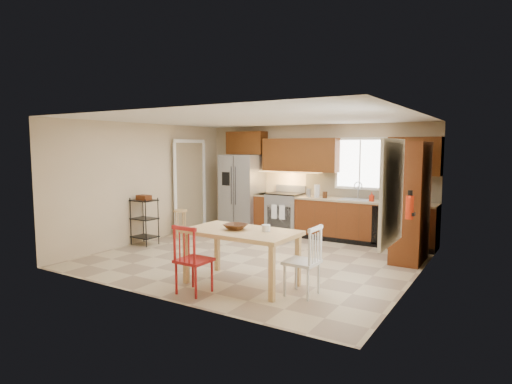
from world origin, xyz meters
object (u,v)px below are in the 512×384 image
Objects in this scene: refrigerator at (242,192)px; pantry at (411,202)px; chair_white at (302,261)px; table_bowl at (236,230)px; soap_bottle at (372,197)px; table_jar at (266,230)px; dining_table at (241,258)px; chair_red at (194,259)px; range_stove at (285,214)px; fire_extinguisher at (410,207)px; bar_stool at (181,224)px; utility_cart at (145,221)px.

refrigerator is 0.87× the size of pantry.
table_bowl is (-1.05, -0.05, 0.32)m from chair_white.
pantry reaches higher than refrigerator.
soap_bottle is 1.32× the size of table_jar.
chair_red is at bearing -117.68° from dining_table.
range_stove is 4.14m from chair_white.
table_jar is (2.67, -3.44, -0.08)m from refrigerator.
fire_extinguisher is 0.38× the size of chair_red.
refrigerator is 12.59× the size of table_jar.
refrigerator reaches higher than chair_white.
chair_white is 1.53× the size of bar_stool.
dining_table is 11.25× the size of table_jar.
utility_cart is (-4.93, -1.52, -0.56)m from pantry.
dining_table is at bearing -142.05° from fire_extinguisher.
table_bowl is 3.23m from utility_cart.
refrigerator is at bearing 123.81° from dining_table.
utility_cart reaches higher than range_stove.
pantry is 2.16× the size of utility_cart.
chair_red is (1.97, -4.19, -0.43)m from refrigerator.
utility_cart reaches higher than bar_stool.
pantry is at bearing 59.96° from table_jar.
chair_red is (-0.35, -0.65, 0.08)m from dining_table.
refrigerator is 1.98× the size of range_stove.
utility_cart is at bearing 161.21° from dining_table.
dining_table is 2.60× the size of bar_stool.
range_stove is 3.79m from dining_table.
table_jar is 3.81m from bar_stool.
soap_bottle is 0.58× the size of table_bowl.
range_stove is at bearing 161.71° from pantry.
chair_white is at bearing 3.63° from dining_table.
chair_white reaches higher than bar_stool.
table_jar is (-1.66, -1.47, -0.27)m from fire_extinguisher.
table_bowl reaches higher than dining_table.
table_jar is at bearing 85.66° from chair_white.
chair_white is (2.12, -3.55, 0.02)m from range_stove.
chair_white is (-1.06, -1.52, -0.62)m from fire_extinguisher.
table_jar is at bearing -120.04° from pantry.
table_jar is (1.52, -3.50, 0.37)m from range_stove.
bar_stool is (-2.82, 1.98, -0.49)m from table_bowl.
soap_bottle is 3.65m from table_bowl.
chair_white is (0.09, -3.47, -0.52)m from soap_bottle.
pantry reaches higher than table_jar.
refrigerator is at bearing 47.29° from bar_stool.
chair_red is (-1.21, -4.17, -0.52)m from soap_bottle.
utility_cart is (-0.20, -0.88, 0.17)m from bar_stool.
dining_table is 1.70× the size of chair_red.
soap_bottle is at bearing -0.45° from refrigerator.
refrigerator reaches higher than utility_cart.
refrigerator is 3.18m from soap_bottle.
refrigerator is 4.76m from fire_extinguisher.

